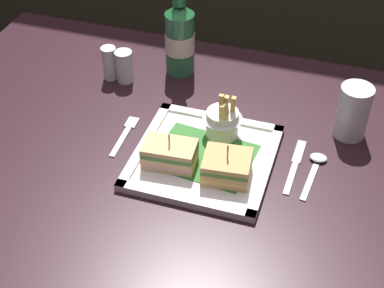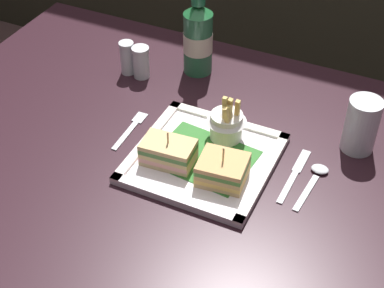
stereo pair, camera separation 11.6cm
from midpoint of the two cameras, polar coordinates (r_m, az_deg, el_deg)
dining_table at (r=1.30m, az=1.53°, el=-6.23°), size 1.25×0.90×0.78m
square_plate at (r=1.18m, az=3.96°, el=-1.55°), size 0.28×0.28×0.02m
sandwich_half_left at (r=1.15m, az=0.56°, el=-0.93°), size 0.11×0.07×0.08m
sandwich_half_right at (r=1.12m, az=5.98°, el=-2.65°), size 0.10×0.09×0.08m
fries_cup at (r=1.20m, az=6.17°, el=2.09°), size 0.08×0.08×0.11m
beer_bottle at (r=1.40m, az=3.01°, el=10.39°), size 0.07×0.07×0.25m
water_glass at (r=1.25m, az=18.73°, el=1.35°), size 0.07×0.07×0.12m
fork at (r=1.26m, az=-3.33°, el=1.45°), size 0.02×0.14×0.00m
knife at (r=1.19m, az=12.81°, el=-2.93°), size 0.02×0.17×0.00m
spoon at (r=1.19m, az=14.79°, el=-3.14°), size 0.04×0.14×0.01m
salt_shaker at (r=1.42m, az=-3.99°, el=8.14°), size 0.04×0.04×0.08m
pepper_shaker at (r=1.41m, az=-2.62°, el=7.73°), size 0.04×0.04×0.08m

